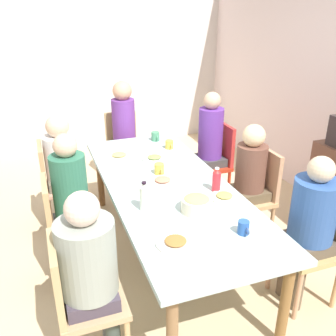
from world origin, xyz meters
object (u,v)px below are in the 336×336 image
Objects in this scene: plate_2 at (224,197)px; bottle_1 at (216,180)px; person_4 at (63,162)px; plate_0 at (154,158)px; bowl_0 at (197,204)px; person_5 at (90,265)px; person_1 at (209,141)px; person_0 at (73,199)px; plate_4 at (163,181)px; person_6 at (124,127)px; cup_0 at (155,136)px; chair_5 at (77,297)px; chair_6 at (123,145)px; plate_3 at (176,242)px; chair_0 at (64,225)px; cup_3 at (159,169)px; chair_1 at (216,159)px; dining_table at (168,191)px; chair_4 at (56,182)px; plate_1 at (119,156)px; bottle_0 at (144,197)px; cup_2 at (244,228)px; person_3 at (311,219)px; cup_1 at (169,144)px; person_2 at (249,175)px; chair_3 at (317,240)px; chair_2 at (256,191)px.

bottle_1 reaches higher than plate_2.
person_4 is 5.81× the size of bottle_1.
bowl_0 reaches higher than plate_0.
person_1 is at bearing 136.93° from person_5.
person_4 is at bearing -179.91° from person_0.
person_5 is at bearing -40.27° from plate_4.
person_4 is at bearing -108.02° from plate_0.
person_6 is 0.52m from cup_0.
chair_5 is 1.68m from plate_0.
person_0 is 1.47m from cup_0.
chair_6 is 3.60× the size of plate_3.
cup_0 is at bearing 165.31° from plate_4.
plate_4 is (1.57, -0.03, 0.22)m from chair_6.
chair_0 reaches higher than plate_0.
person_0 is at bearing -73.62° from cup_3.
chair_1 and chair_5 have the same top height.
cup_3 is at bearing -179.40° from dining_table.
chair_4 reaches higher than plate_4.
plate_3 is at bearing 0.16° from plate_1.
person_1 is (-0.83, 1.54, 0.01)m from person_0.
person_4 is 1.26m from bottle_0.
plate_2 is 0.71m from plate_3.
person_5 reaches higher than cup_3.
chair_1 is at bearing 158.83° from cup_2.
plate_0 is at bearing -71.31° from chair_1.
person_0 is 1.00m from plate_0.
cup_3 is at bearing 52.05° from person_4.
chair_1 is at bearing 94.90° from plate_1.
person_6 is 5.74× the size of plate_2.
person_3 is 0.99× the size of person_5.
plate_4 is (0.77, 0.84, 0.22)m from chair_4.
plate_2 is at bearing 110.52° from bowl_0.
person_4 reaches higher than chair_6.
person_3 is at bearing 63.20° from chair_0.
person_3 is at bearing 91.75° from cup_2.
person_2 is at bearing 30.99° from cup_1.
chair_1 is 1.65m from chair_3.
plate_4 is at bearing 47.26° from chair_4.
chair_3 is at bearing 88.87° from plate_3.
person_5 reaches higher than chair_3.
person_6 is 1.30m from cup_3.
chair_5 is 3.97× the size of bottle_0.
plate_0 is (-1.38, -0.71, 0.03)m from person_3.
plate_4 is 1.92× the size of cup_0.
chair_0 is 0.78× the size of person_2.
chair_0 is 1.92m from chair_3.
person_1 is at bearing 136.97° from dining_table.
chair_1 is at bearing 133.76° from dining_table.
chair_2 is 0.76× the size of person_5.
plate_1 is at bearing -125.82° from person_2.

